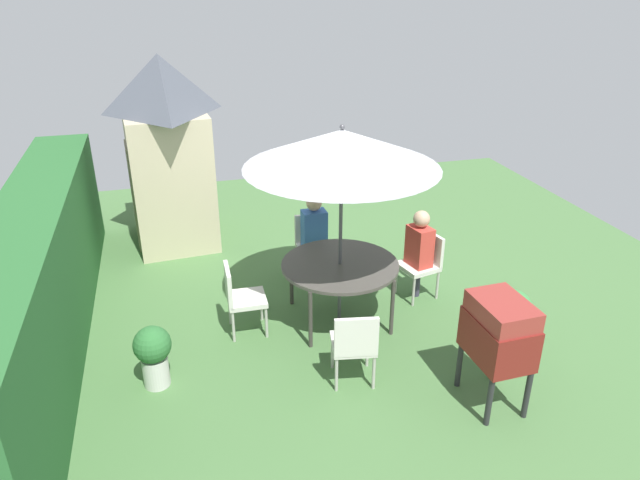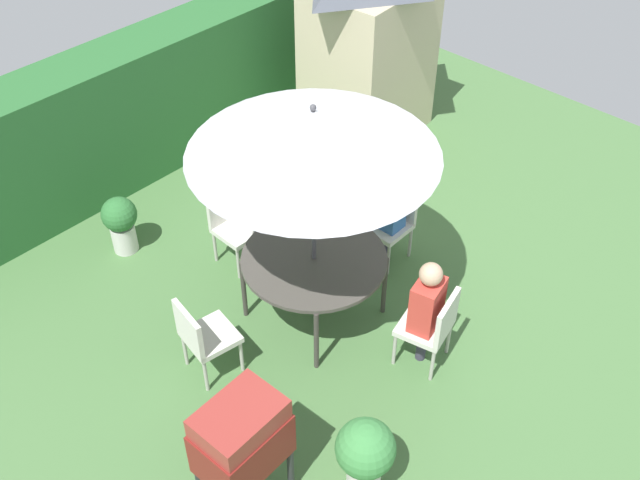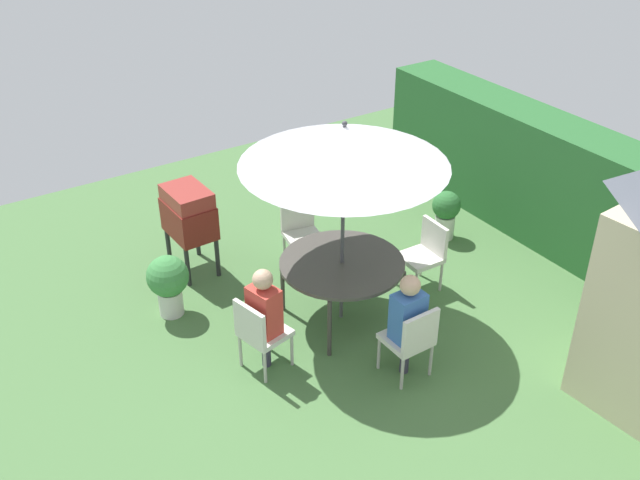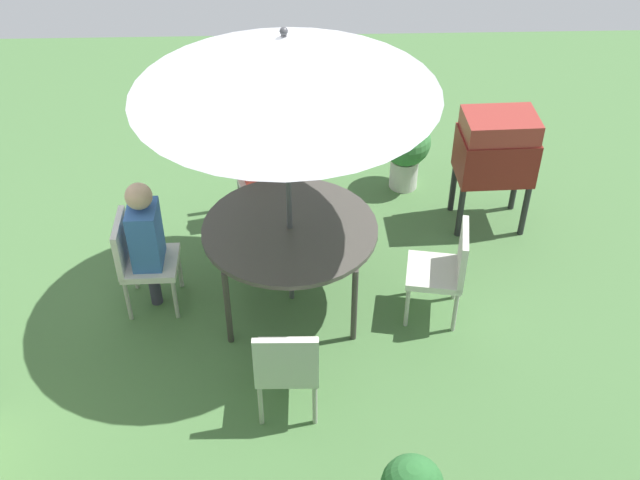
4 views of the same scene
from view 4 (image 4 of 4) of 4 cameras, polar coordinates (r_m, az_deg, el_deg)
ground_plane at (r=7.01m, az=-4.60°, el=-4.16°), size 11.00×11.00×0.00m
patio_table at (r=6.51m, az=-2.20°, el=0.57°), size 1.46×1.46×0.79m
patio_umbrella at (r=5.69m, az=-2.58°, el=12.62°), size 2.29×2.29×2.54m
bbq_grill at (r=7.54m, az=12.72°, el=6.48°), size 0.72×0.52×1.20m
chair_near_shed at (r=7.68m, az=-4.40°, el=5.15°), size 0.55×0.56×0.90m
chair_far_side at (r=6.77m, az=-13.03°, el=-1.23°), size 0.47×0.47×0.90m
chair_toward_hedge at (r=5.73m, az=-2.41°, el=-9.02°), size 0.47×0.48×0.90m
chair_toward_house at (r=6.58m, az=9.12°, el=-1.95°), size 0.54×0.53×0.90m
potted_plant_by_shed at (r=8.12m, az=6.26°, el=6.72°), size 0.51×0.51×0.80m
person_in_red at (r=7.46m, az=-4.37°, el=6.48°), size 0.39×0.31×1.26m
person_in_blue at (r=6.59m, az=-12.62°, el=0.54°), size 0.25×0.34×1.26m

